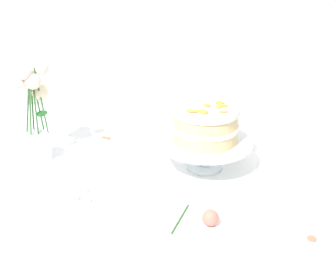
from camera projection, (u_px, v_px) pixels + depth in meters
dining_table at (143, 197)px, 1.72m from camera, size 1.40×1.00×0.74m
linen_napkin at (204, 169)px, 1.70m from camera, size 0.35×0.35×0.00m
cake_stand at (205, 145)px, 1.67m from camera, size 0.29×0.29×0.10m
layer_cake at (206, 123)px, 1.64m from camera, size 0.21×0.21×0.12m
flower_vase at (35, 112)px, 1.70m from camera, size 0.11×0.09×0.33m
teacup at (67, 194)px, 1.51m from camera, size 0.13×0.13×0.06m
fallen_rose at (209, 218)px, 1.41m from camera, size 0.12×0.14×0.04m
loose_petal_0 at (106, 138)px, 1.92m from camera, size 0.05×0.03×0.01m
loose_petal_1 at (312, 238)px, 1.36m from camera, size 0.03×0.03×0.00m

